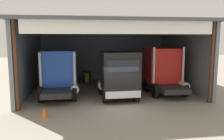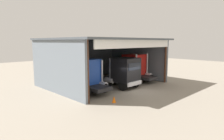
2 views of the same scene
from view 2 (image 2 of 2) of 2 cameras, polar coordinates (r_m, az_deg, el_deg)
The scene contains 8 objects.
ground_plane at distance 20.95m, azimuth 6.82°, elevation -6.07°, with size 80.00×80.00×0.00m, color gray.
workshop_shed at distance 24.47m, azimuth -3.96°, elevation 5.06°, with size 13.40×10.80×5.55m.
truck_blue_yard_outside at distance 20.06m, azimuth -7.31°, elevation -1.43°, with size 2.71×4.30×3.41m.
truck_black_left_bay at distance 21.92m, azimuth 3.47°, elevation -0.57°, with size 2.66×4.79×3.40m.
truck_red_center_right_bay at distance 25.70m, azimuth 6.93°, elevation 0.81°, with size 2.74×4.29×3.67m.
oil_drum at distance 25.91m, azimuth -10.76°, elevation -2.35°, with size 0.58×0.58×0.91m, color gold.
tool_cart at distance 25.94m, azimuth -10.95°, elevation -2.24°, with size 0.90×0.60×1.00m, color black.
traffic_cone at distance 16.89m, azimuth 0.58°, elevation -8.56°, with size 0.36×0.36×0.56m, color orange.
Camera 2 is at (-15.90, -12.62, 5.18)m, focal length 31.33 mm.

